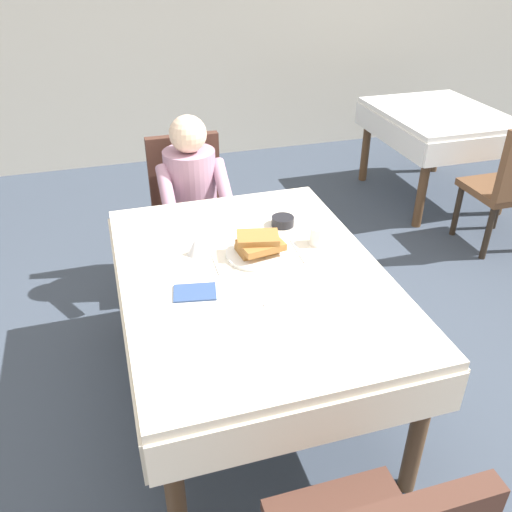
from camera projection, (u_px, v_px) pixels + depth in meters
ground_plane at (253, 396)px, 2.69m from camera, size 14.00×14.00×0.00m
dining_table_main at (252, 288)px, 2.35m from camera, size 1.12×1.52×0.74m
chair_diner at (189, 203)px, 3.35m from camera, size 0.44×0.45×0.93m
diner_person at (192, 193)px, 3.15m from camera, size 0.40×0.43×1.12m
plate_breakfast at (257, 254)px, 2.41m from camera, size 0.28×0.28×0.02m
breakfast_stack at (259, 244)px, 2.38m from camera, size 0.21×0.18×0.09m
cup_coffee at (318, 236)px, 2.48m from camera, size 0.11×0.08×0.08m
bowl_butter at (283, 221)px, 2.64m from camera, size 0.11×0.11×0.04m
syrup_pitcher at (196, 247)px, 2.40m from camera, size 0.08×0.08×0.07m
fork_left_of_plate at (216, 264)px, 2.35m from camera, size 0.02×0.18×0.00m
knife_right_of_plate at (298, 251)px, 2.44m from camera, size 0.02×0.20×0.00m
spoon_near_edge at (281, 301)px, 2.12m from camera, size 0.15×0.03×0.00m
napkin_folded at (195, 292)px, 2.16m from camera, size 0.19×0.15×0.01m
background_table_far at (438, 125)px, 4.37m from camera, size 0.92×1.12×0.74m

